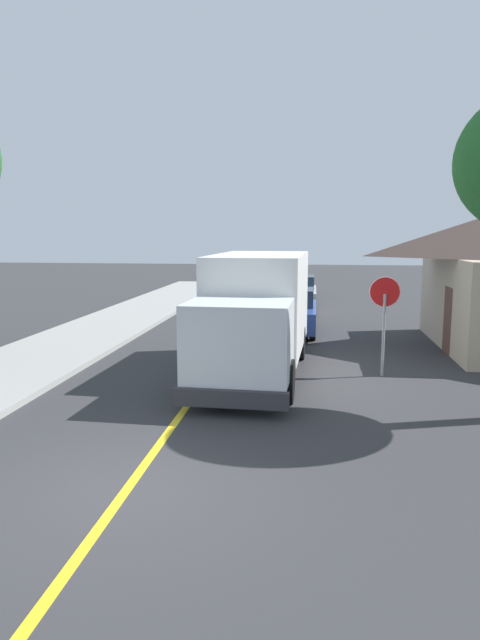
# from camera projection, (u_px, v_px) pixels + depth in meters

# --- Properties ---
(ground_plane) EXTENTS (120.00, 120.00, 0.00)m
(ground_plane) POSITION_uv_depth(u_px,v_px,m) (126.00, 490.00, 8.49)
(ground_plane) COLOR #303033
(centre_line_yellow) EXTENTS (0.16, 56.00, 0.01)m
(centre_line_yellow) POSITION_uv_depth(u_px,v_px,m) (226.00, 352.00, 18.29)
(centre_line_yellow) COLOR gold
(centre_line_yellow) RESTS_ON ground
(box_truck) EXTENTS (2.68, 7.27, 3.20)m
(box_truck) POSITION_uv_depth(u_px,v_px,m) (256.00, 309.00, 15.23)
(box_truck) COLOR silver
(box_truck) RESTS_ON ground
(parked_car_near) EXTENTS (1.82, 4.41, 1.67)m
(parked_car_near) POSITION_uv_depth(u_px,v_px,m) (292.00, 312.00, 21.63)
(parked_car_near) COLOR #2D4793
(parked_car_near) RESTS_ON ground
(parked_car_mid) EXTENTS (1.80, 4.40, 1.67)m
(parked_car_mid) POSITION_uv_depth(u_px,v_px,m) (298.00, 294.00, 28.09)
(parked_car_mid) COLOR #B7B7BC
(parked_car_mid) RESTS_ON ground
(parked_car_far) EXTENTS (1.82, 4.41, 1.67)m
(parked_car_far) POSITION_uv_depth(u_px,v_px,m) (294.00, 282.00, 34.83)
(parked_car_far) COLOR #4C564C
(parked_car_far) RESTS_ON ground
(stop_sign) EXTENTS (0.80, 0.10, 2.65)m
(stop_sign) POSITION_uv_depth(u_px,v_px,m) (384.00, 307.00, 14.97)
(stop_sign) COLOR gray
(stop_sign) RESTS_ON ground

